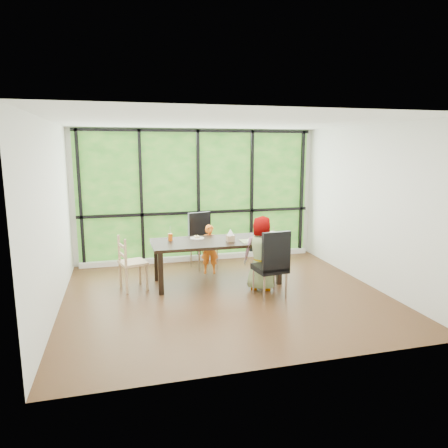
% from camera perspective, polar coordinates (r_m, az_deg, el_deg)
% --- Properties ---
extents(ground, '(5.00, 5.00, 0.00)m').
position_cam_1_polar(ground, '(6.60, 0.23, -9.91)').
color(ground, black).
rests_on(ground, ground).
extents(back_wall, '(5.00, 0.00, 5.00)m').
position_cam_1_polar(back_wall, '(8.43, -3.69, 4.03)').
color(back_wall, silver).
rests_on(back_wall, ground).
extents(foliage_backdrop, '(4.80, 0.02, 2.65)m').
position_cam_1_polar(foliage_backdrop, '(8.41, -3.66, 4.02)').
color(foliage_backdrop, '#1E5118').
rests_on(foliage_backdrop, back_wall).
extents(window_mullions, '(4.80, 0.06, 2.65)m').
position_cam_1_polar(window_mullions, '(8.37, -3.61, 3.99)').
color(window_mullions, black).
rests_on(window_mullions, back_wall).
extents(window_sill, '(4.80, 0.12, 0.10)m').
position_cam_1_polar(window_sill, '(8.58, -3.46, -4.70)').
color(window_sill, silver).
rests_on(window_sill, ground).
extents(dining_table, '(2.28, 1.10, 0.75)m').
position_cam_1_polar(dining_table, '(7.08, -0.99, -5.27)').
color(dining_table, black).
rests_on(dining_table, ground).
extents(chair_window_leather, '(0.56, 0.56, 1.08)m').
position_cam_1_polar(chair_window_leather, '(7.86, -2.85, -2.44)').
color(chair_window_leather, black).
rests_on(chair_window_leather, ground).
extents(chair_interior_leather, '(0.51, 0.51, 1.08)m').
position_cam_1_polar(chair_interior_leather, '(6.41, 6.46, -5.50)').
color(chair_interior_leather, black).
rests_on(chair_interior_leather, ground).
extents(chair_end_beech, '(0.50, 0.51, 0.90)m').
position_cam_1_polar(chair_end_beech, '(6.91, -12.65, -5.30)').
color(chair_end_beech, tan).
rests_on(chair_end_beech, ground).
extents(child_toddler, '(0.37, 0.28, 0.92)m').
position_cam_1_polar(child_toddler, '(7.58, -1.99, -3.54)').
color(child_toddler, orange).
rests_on(child_toddler, ground).
extents(child_older, '(0.71, 0.61, 1.23)m').
position_cam_1_polar(child_older, '(6.72, 5.52, -4.07)').
color(child_older, slate).
rests_on(child_older, ground).
extents(placemat, '(0.42, 0.31, 0.01)m').
position_cam_1_polar(placemat, '(6.95, 4.09, -2.38)').
color(placemat, tan).
rests_on(placemat, dining_table).
extents(plate_far, '(0.25, 0.25, 0.02)m').
position_cam_1_polar(plate_far, '(7.13, -3.81, -2.00)').
color(plate_far, white).
rests_on(plate_far, dining_table).
extents(plate_near, '(0.20, 0.20, 0.01)m').
position_cam_1_polar(plate_near, '(6.94, 4.06, -2.36)').
color(plate_near, white).
rests_on(plate_near, dining_table).
extents(orange_cup, '(0.08, 0.08, 0.12)m').
position_cam_1_polar(orange_cup, '(7.02, -7.54, -1.83)').
color(orange_cup, '#D5520D').
rests_on(orange_cup, dining_table).
extents(green_cup, '(0.07, 0.07, 0.10)m').
position_cam_1_polar(green_cup, '(6.99, 6.89, -1.95)').
color(green_cup, '#47CF29').
rests_on(green_cup, dining_table).
extents(white_mug, '(0.09, 0.09, 0.09)m').
position_cam_1_polar(white_mug, '(7.31, 6.86, -1.42)').
color(white_mug, white).
rests_on(white_mug, dining_table).
extents(tissue_box, '(0.12, 0.12, 0.11)m').
position_cam_1_polar(tissue_box, '(6.90, 0.91, -2.03)').
color(tissue_box, tan).
rests_on(tissue_box, dining_table).
extents(crepe_rolls_far, '(0.10, 0.12, 0.04)m').
position_cam_1_polar(crepe_rolls_far, '(7.13, -3.81, -1.80)').
color(crepe_rolls_far, tan).
rests_on(crepe_rolls_far, plate_far).
extents(crepe_rolls_near, '(0.15, 0.12, 0.04)m').
position_cam_1_polar(crepe_rolls_near, '(6.94, 4.06, -2.17)').
color(crepe_rolls_near, tan).
rests_on(crepe_rolls_near, plate_near).
extents(straw_white, '(0.01, 0.04, 0.20)m').
position_cam_1_polar(straw_white, '(7.00, -7.56, -1.03)').
color(straw_white, white).
rests_on(straw_white, orange_cup).
extents(straw_pink, '(0.01, 0.04, 0.20)m').
position_cam_1_polar(straw_pink, '(6.97, 6.91, -1.22)').
color(straw_pink, pink).
rests_on(straw_pink, green_cup).
extents(tissue, '(0.12, 0.12, 0.11)m').
position_cam_1_polar(tissue, '(6.88, 0.91, -1.15)').
color(tissue, white).
rests_on(tissue, tissue_box).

